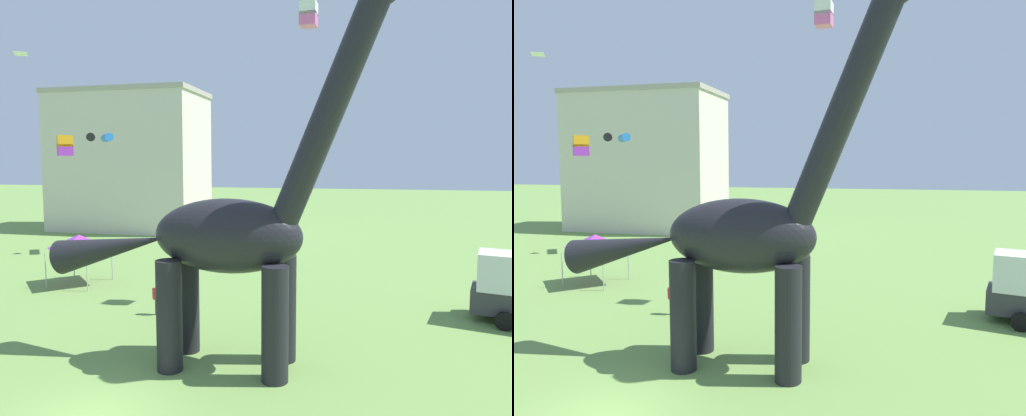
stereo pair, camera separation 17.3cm
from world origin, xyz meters
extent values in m
cylinder|color=black|center=(4.71, 5.26, 1.96)|extent=(0.91, 0.91, 3.93)
cylinder|color=black|center=(4.71, 3.52, 1.96)|extent=(0.91, 0.91, 3.93)
cylinder|color=black|center=(0.95, 5.26, 1.96)|extent=(0.91, 0.91, 3.93)
cylinder|color=black|center=(0.95, 3.52, 1.96)|extent=(0.91, 0.91, 3.93)
ellipsoid|color=black|center=(2.83, 4.39, 4.72)|extent=(5.37, 2.32, 2.65)
cylinder|color=black|center=(6.31, 4.39, 8.96)|extent=(3.86, 0.99, 7.65)
cone|color=black|center=(-1.68, 4.39, 4.12)|extent=(4.72, 1.32, 2.24)
cylinder|color=black|center=(13.58, 12.55, 0.40)|extent=(0.84, 0.45, 0.80)
cylinder|color=black|center=(13.58, 10.45, 0.40)|extent=(0.84, 0.45, 0.80)
cylinder|color=#2D3347|center=(-2.14, 8.98, 0.38)|extent=(0.13, 0.13, 0.76)
cylinder|color=#2D3347|center=(-1.95, 8.98, 0.38)|extent=(0.13, 0.13, 0.76)
cube|color=#D1333D|center=(-2.04, 8.98, 1.02)|extent=(0.41, 0.25, 0.54)
sphere|color=tan|center=(-2.04, 8.98, 1.41)|extent=(0.24, 0.24, 0.24)
cylinder|color=#D1333D|center=(-2.28, 8.98, 1.05)|extent=(0.10, 0.10, 0.51)
cylinder|color=#D1333D|center=(-1.81, 8.98, 1.05)|extent=(0.10, 0.10, 0.51)
cylinder|color=#B2B2B7|center=(-7.73, 14.58, 1.05)|extent=(0.06, 0.06, 2.10)
cylinder|color=#B2B2B7|center=(-7.73, 11.88, 1.05)|extent=(0.06, 0.06, 2.10)
cylinder|color=#B2B2B7|center=(-10.43, 14.58, 1.05)|extent=(0.06, 0.06, 2.10)
cylinder|color=#B2B2B7|center=(-10.43, 11.88, 1.05)|extent=(0.06, 0.06, 2.10)
pyramid|color=purple|center=(-9.08, 13.23, 2.55)|extent=(3.15, 3.15, 0.90)
cube|color=orange|center=(-6.57, 8.69, 8.32)|extent=(0.96, 0.96, 0.54)
cube|color=purple|center=(-6.57, 8.69, 7.89)|extent=(0.96, 0.96, 0.54)
cube|color=white|center=(-14.83, 16.04, 14.44)|extent=(1.00, 0.93, 0.15)
cube|color=white|center=(4.64, 12.39, 14.77)|extent=(0.86, 0.86, 0.64)
cube|color=pink|center=(4.64, 12.39, 14.27)|extent=(0.86, 0.86, 0.64)
cylinder|color=#287AE5|center=(-12.57, 22.59, 9.27)|extent=(1.97, 2.20, 0.65)
cone|color=black|center=(-13.55, 21.78, 9.27)|extent=(0.89, 0.88, 0.68)
cube|color=beige|center=(-17.45, 35.41, 7.20)|extent=(15.69, 8.58, 14.40)
cube|color=#ABA396|center=(-17.45, 35.41, 14.65)|extent=(16.00, 8.75, 0.50)
camera|label=1|loc=(7.50, -11.23, 7.30)|focal=32.75mm
camera|label=2|loc=(7.67, -11.19, 7.30)|focal=32.75mm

